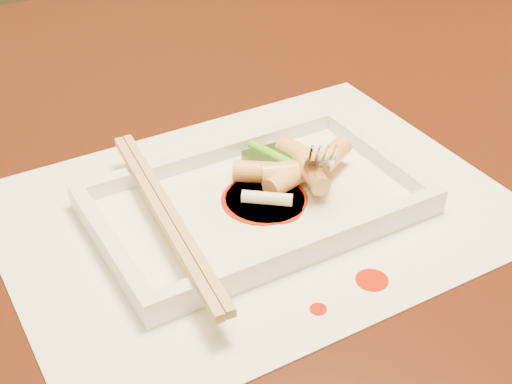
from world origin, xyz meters
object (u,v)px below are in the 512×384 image
table (207,226)px  plate_base (256,206)px  chopstick_a (161,216)px  placemat (256,211)px  fork (320,91)px

table → plate_base: plate_base is taller
table → chopstick_a: size_ratio=5.94×
chopstick_a → table: bearing=52.4°
table → placemat: size_ratio=3.50×
placemat → fork: (0.07, 0.02, 0.08)m
plate_base → chopstick_a: 0.08m
plate_base → placemat: bearing=90.0°
table → fork: size_ratio=10.00×
placemat → fork: 0.11m
chopstick_a → fork: bearing=6.8°
chopstick_a → placemat: bearing=0.0°
plate_base → fork: 0.11m
placemat → chopstick_a: bearing=180.0°
chopstick_a → fork: size_ratio=1.68×
placemat → plate_base: (0.00, -0.00, 0.00)m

